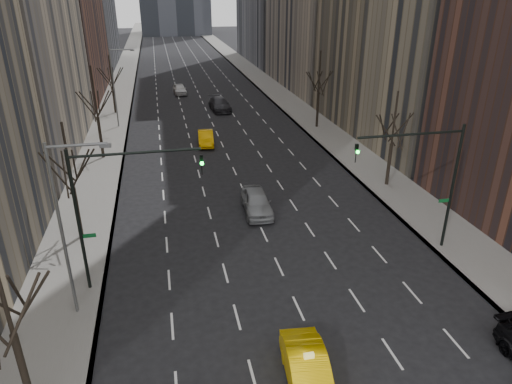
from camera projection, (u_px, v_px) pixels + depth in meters
sidewalk_left at (121, 87)px, 76.74m from camera, size 4.50×320.00×0.15m
sidewalk_right at (263, 81)px, 81.41m from camera, size 4.50×320.00×0.15m
tree_lw_a at (14, 336)px, 16.32m from camera, size 3.36×3.50×8.28m
tree_lw_b at (73, 187)px, 28.88m from camera, size 3.36×3.50×7.82m
tree_lw_c at (98, 118)px, 43.04m from camera, size 3.36×3.50×8.74m
tree_lw_d at (112, 87)px, 59.30m from camera, size 3.36×3.50×7.36m
tree_rw_b at (392, 144)px, 37.02m from camera, size 3.36×3.50×7.82m
tree_rw_c at (318, 94)px, 52.96m from camera, size 3.36×3.50×8.74m
traffic_mast_left at (109, 197)px, 23.35m from camera, size 6.69×0.39×8.00m
traffic_mast_right at (431, 170)px, 26.82m from camera, size 6.69×0.39×8.00m
streetlight_near at (67, 215)px, 21.19m from camera, size 2.83×0.22×9.00m
streetlight_far at (116, 80)px, 52.43m from camera, size 2.83×0.22×9.00m
taxi_sedan at (308, 372)px, 18.79m from camera, size 2.08×4.87×1.56m
silver_sedan_ahead at (257, 202)px, 33.67m from camera, size 2.21×5.01×1.68m
far_taxi at (206, 138)px, 48.37m from camera, size 1.88×4.58×1.48m
far_suv_grey at (220, 104)px, 62.01m from camera, size 2.80×5.99×1.69m
far_car_white at (180, 89)px, 71.57m from camera, size 2.15×4.72×1.57m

